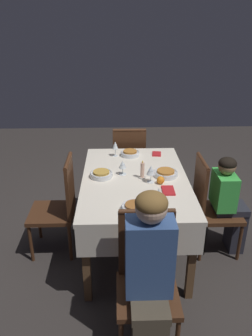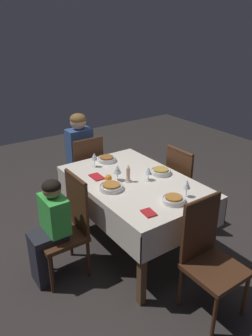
% 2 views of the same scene
% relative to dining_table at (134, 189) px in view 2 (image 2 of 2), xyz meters
% --- Properties ---
extents(ground_plane, '(8.00, 8.00, 0.00)m').
position_rel_dining_table_xyz_m(ground_plane, '(0.00, 0.00, -0.68)').
color(ground_plane, '#332D2B').
extents(dining_table, '(1.49, 0.97, 0.78)m').
position_rel_dining_table_xyz_m(dining_table, '(0.00, 0.00, 0.00)').
color(dining_table, silver).
rests_on(dining_table, ground_plane).
extents(chair_west, '(0.42, 0.42, 0.97)m').
position_rel_dining_table_xyz_m(chair_west, '(-0.98, -0.03, -0.17)').
color(chair_west, '#472816').
rests_on(chair_west, ground_plane).
extents(chair_south, '(0.42, 0.42, 0.97)m').
position_rel_dining_table_xyz_m(chair_south, '(-0.05, -0.72, -0.17)').
color(chair_south, '#472816').
rests_on(chair_south, ground_plane).
extents(chair_east, '(0.42, 0.42, 0.97)m').
position_rel_dining_table_xyz_m(chair_east, '(0.98, 0.02, -0.17)').
color(chair_east, '#472816').
rests_on(chair_east, ground_plane).
extents(chair_north, '(0.42, 0.42, 0.97)m').
position_rel_dining_table_xyz_m(chair_north, '(-0.01, 0.72, -0.17)').
color(chair_north, '#472816').
rests_on(chair_north, ground_plane).
extents(person_adult_denim, '(0.34, 0.30, 1.22)m').
position_rel_dining_table_xyz_m(person_adult_denim, '(-1.14, -0.03, 0.01)').
color(person_adult_denim, '#4C4233').
rests_on(person_adult_denim, ground_plane).
extents(person_child_green, '(0.30, 0.33, 0.99)m').
position_rel_dining_table_xyz_m(person_child_green, '(-0.05, -0.89, -0.14)').
color(person_child_green, '#282833').
rests_on(person_child_green, ground_plane).
extents(bowl_west, '(0.21, 0.21, 0.06)m').
position_rel_dining_table_xyz_m(bowl_west, '(-0.56, 0.03, 0.12)').
color(bowl_west, silver).
rests_on(bowl_west, dining_table).
extents(wine_glass_west, '(0.06, 0.06, 0.16)m').
position_rel_dining_table_xyz_m(wine_glass_west, '(-0.51, -0.15, 0.21)').
color(wine_glass_west, white).
rests_on(wine_glass_west, dining_table).
extents(bowl_south, '(0.22, 0.22, 0.06)m').
position_rel_dining_table_xyz_m(bowl_south, '(0.03, -0.29, 0.12)').
color(bowl_south, silver).
rests_on(bowl_south, dining_table).
extents(wine_glass_south, '(0.08, 0.08, 0.16)m').
position_rel_dining_table_xyz_m(wine_glass_south, '(-0.09, -0.14, 0.21)').
color(wine_glass_south, white).
rests_on(wine_glass_south, dining_table).
extents(bowl_east, '(0.20, 0.20, 0.06)m').
position_rel_dining_table_xyz_m(bowl_east, '(0.54, 0.02, 0.12)').
color(bowl_east, silver).
rests_on(bowl_east, dining_table).
extents(wine_glass_east, '(0.06, 0.06, 0.17)m').
position_rel_dining_table_xyz_m(wine_glass_east, '(0.53, 0.18, 0.21)').
color(wine_glass_east, white).
rests_on(wine_glass_east, dining_table).
extents(bowl_north, '(0.21, 0.21, 0.06)m').
position_rel_dining_table_xyz_m(bowl_north, '(0.03, 0.31, 0.12)').
color(bowl_north, silver).
rests_on(bowl_north, dining_table).
extents(wine_glass_north, '(0.07, 0.07, 0.14)m').
position_rel_dining_table_xyz_m(wine_glass_north, '(0.07, 0.11, 0.19)').
color(wine_glass_north, white).
rests_on(wine_glass_north, dining_table).
extents(candle_centerpiece, '(0.07, 0.07, 0.18)m').
position_rel_dining_table_xyz_m(candle_centerpiece, '(-0.01, -0.07, 0.16)').
color(candle_centerpiece, beige).
rests_on(candle_centerpiece, dining_table).
extents(orange_fruit, '(0.07, 0.07, 0.07)m').
position_rel_dining_table_xyz_m(orange_fruit, '(-0.13, -0.22, 0.13)').
color(orange_fruit, orange).
rests_on(orange_fruit, dining_table).
extents(napkin_red_folded, '(0.14, 0.11, 0.01)m').
position_rel_dining_table_xyz_m(napkin_red_folded, '(0.56, -0.27, 0.10)').
color(napkin_red_folded, red).
rests_on(napkin_red_folded, dining_table).
extents(napkin_spare_side, '(0.17, 0.11, 0.01)m').
position_rel_dining_table_xyz_m(napkin_spare_side, '(-0.27, -0.27, 0.10)').
color(napkin_spare_side, red).
rests_on(napkin_spare_side, dining_table).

